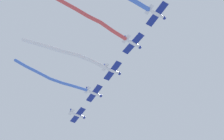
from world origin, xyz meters
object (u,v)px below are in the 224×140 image
Objects in this scene: airplane_left_wing at (133,43)px; airplane_lead at (157,14)px; airplane_slot at (94,93)px; airplane_trail at (78,115)px; airplane_right_wing at (112,70)px.

airplane_lead is at bearing -93.81° from airplane_left_wing.
airplane_trail is at bearing 91.13° from airplane_slot.
airplane_trail is (-31.64, -10.76, 0.00)m from airplane_lead.
airplane_lead is 16.71m from airplane_right_wing.
airplane_trail is at bearing 91.40° from airplane_right_wing.
airplane_left_wing is 0.99× the size of airplane_right_wing.
airplane_lead is 1.00× the size of airplane_trail.
airplane_slot is (-7.91, -2.69, 0.30)m from airplane_right_wing.
airplane_right_wing is (-7.90, -2.69, -0.30)m from airplane_left_wing.
airplane_slot is (-15.81, -5.38, 0.00)m from airplane_left_wing.
airplane_lead is 1.01× the size of airplane_left_wing.
airplane_left_wing is 16.70m from airplane_slot.
airplane_right_wing is at bearing 86.18° from airplane_left_wing.
airplane_lead is 8.37m from airplane_left_wing.
airplane_lead is at bearing -90.28° from airplane_trail.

